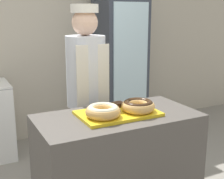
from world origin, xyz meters
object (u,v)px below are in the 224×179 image
donut_light_glaze (103,111)px  baker_person (87,96)px  brownie_back_left (102,107)px  serving_tray (118,113)px  brownie_back_right (118,104)px  beverage_fridge (120,64)px  donut_chocolate_glaze (138,105)px

donut_light_glaze → baker_person: 0.64m
brownie_back_left → baker_person: 0.45m
serving_tray → brownie_back_right: (0.07, 0.13, 0.03)m
brownie_back_left → brownie_back_right: same height
serving_tray → brownie_back_left: (-0.07, 0.13, 0.03)m
baker_person → beverage_fridge: (0.99, 1.18, 0.05)m
serving_tray → donut_chocolate_glaze: donut_chocolate_glaze is taller
serving_tray → donut_light_glaze: bearing=-161.3°
serving_tray → beverage_fridge: beverage_fridge is taller
brownie_back_right → beverage_fridge: (0.90, 1.62, 0.03)m
donut_chocolate_glaze → brownie_back_right: donut_chocolate_glaze is taller
donut_light_glaze → brownie_back_left: bearing=67.2°
serving_tray → baker_person: (-0.02, 0.58, 0.01)m
serving_tray → brownie_back_left: size_ratio=7.08×
brownie_back_left → beverage_fridge: (1.04, 1.62, 0.03)m
brownie_back_right → serving_tray: bearing=-119.1°
serving_tray → beverage_fridge: size_ratio=0.31×
donut_light_glaze → donut_chocolate_glaze: 0.30m
serving_tray → donut_light_glaze: size_ratio=2.35×
brownie_back_right → baker_person: 0.46m
serving_tray → baker_person: 0.58m
donut_light_glaze → brownie_back_left: donut_light_glaze is taller
brownie_back_left → brownie_back_right: 0.15m
donut_chocolate_glaze → beverage_fridge: bearing=65.6°
donut_light_glaze → beverage_fridge: 2.12m
serving_tray → donut_chocolate_glaze: (0.15, -0.05, 0.06)m
donut_chocolate_glaze → baker_person: bearing=105.3°
serving_tray → brownie_back_right: brownie_back_right is taller
brownie_back_right → brownie_back_left: bearing=180.0°
baker_person → brownie_back_right: bearing=-77.9°
serving_tray → donut_light_glaze: 0.17m
serving_tray → beverage_fridge: (0.97, 1.75, 0.05)m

